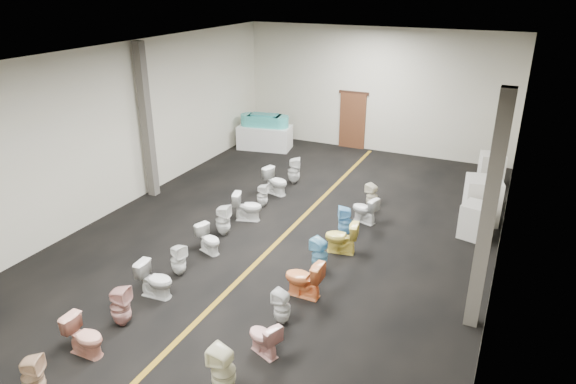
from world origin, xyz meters
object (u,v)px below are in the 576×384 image
at_px(appliance_crate_a, 477,221).
at_px(toilet_left_7, 223,220).
at_px(display_table, 265,137).
at_px(toilet_left_1, 33,376).
at_px(appliance_crate_b, 482,200).
at_px(toilet_left_10, 276,181).
at_px(toilet_right_9, 365,209).
at_px(toilet_right_3, 264,338).
at_px(toilet_left_2, 85,336).
at_px(toilet_right_4, 282,307).
at_px(toilet_right_10, 372,196).
at_px(toilet_right_5, 304,278).
at_px(toilet_right_8, 345,221).
at_px(appliance_crate_c, 486,191).
at_px(toilet_left_3, 120,306).
at_px(toilet_left_9, 262,195).
at_px(toilet_right_6, 320,255).
at_px(toilet_right_7, 341,237).
at_px(toilet_right_2, 223,371).
at_px(bathtub, 265,121).
at_px(toilet_left_4, 155,280).
at_px(toilet_left_6, 209,239).
at_px(toilet_left_5, 178,260).
at_px(toilet_left_8, 248,207).

bearing_deg(appliance_crate_a, toilet_left_7, -156.14).
xyz_separation_m(display_table, toilet_left_1, (2.55, -12.74, -0.07)).
xyz_separation_m(appliance_crate_b, toilet_left_10, (-5.80, -0.66, -0.20)).
bearing_deg(toilet_right_9, appliance_crate_b, 133.91).
distance_m(toilet_right_3, toilet_right_9, 5.78).
bearing_deg(toilet_right_3, toilet_left_1, -27.18).
bearing_deg(toilet_left_7, toilet_left_2, 173.39).
bearing_deg(toilet_right_4, appliance_crate_a, 158.77).
relative_size(display_table, toilet_right_9, 2.68).
height_order(appliance_crate_b, toilet_right_10, appliance_crate_b).
bearing_deg(toilet_right_5, display_table, -147.03).
bearing_deg(toilet_right_9, toilet_right_8, 5.05).
relative_size(appliance_crate_c, toilet_left_3, 0.97).
distance_m(toilet_left_9, toilet_right_10, 3.12).
xyz_separation_m(toilet_right_3, toilet_right_6, (-0.14, 2.97, 0.06)).
xyz_separation_m(toilet_right_7, toilet_right_9, (0.02, 1.82, -0.03)).
height_order(toilet_right_2, toilet_right_6, toilet_right_2).
distance_m(toilet_left_2, toilet_right_7, 5.97).
distance_m(bathtub, toilet_right_2, 12.59).
height_order(appliance_crate_b, toilet_left_4, appliance_crate_b).
height_order(appliance_crate_c, toilet_left_9, appliance_crate_c).
relative_size(toilet_left_2, toilet_right_2, 0.85).
bearing_deg(display_table, toilet_left_10, -58.33).
xyz_separation_m(appliance_crate_b, toilet_left_6, (-5.66, -4.55, -0.26)).
relative_size(appliance_crate_a, toilet_left_10, 1.12).
xyz_separation_m(toilet_left_1, toilet_left_10, (-0.18, 8.90, 0.03)).
relative_size(toilet_left_3, toilet_left_7, 1.01).
xyz_separation_m(toilet_right_8, toilet_right_10, (0.12, 1.95, -0.04)).
xyz_separation_m(toilet_left_4, toilet_right_7, (2.83, 3.33, 0.01)).
height_order(toilet_left_5, toilet_right_4, toilet_left_5).
bearing_deg(toilet_left_2, toilet_right_2, -85.49).
height_order(toilet_left_5, toilet_left_10, toilet_left_10).
xyz_separation_m(toilet_left_1, toilet_right_3, (2.80, 2.38, -0.04)).
height_order(toilet_left_4, toilet_right_9, toilet_left_4).
xyz_separation_m(toilet_left_5, toilet_left_7, (-0.12, 2.05, 0.04)).
relative_size(bathtub, appliance_crate_a, 2.06).
bearing_deg(toilet_left_9, toilet_left_6, 176.73).
bearing_deg(display_table, toilet_right_10, -34.25).
bearing_deg(toilet_left_10, toilet_right_8, -106.96).
bearing_deg(toilet_right_5, toilet_right_9, 179.52).
bearing_deg(appliance_crate_a, display_table, 152.61).
height_order(toilet_left_1, toilet_left_4, toilet_left_4).
bearing_deg(toilet_right_7, display_table, -149.11).
relative_size(toilet_left_8, toilet_right_2, 0.90).
height_order(toilet_left_2, toilet_right_4, toilet_left_2).
height_order(toilet_right_3, toilet_right_8, toilet_right_8).
bearing_deg(toilet_left_9, toilet_right_4, -153.33).
xyz_separation_m(toilet_left_10, toilet_right_7, (2.99, -2.56, -0.00)).
distance_m(toilet_right_3, toilet_right_10, 6.76).
relative_size(toilet_left_5, toilet_right_3, 1.10).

